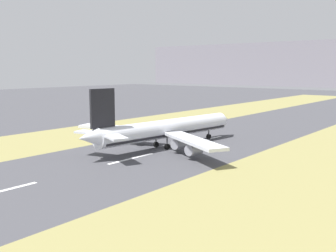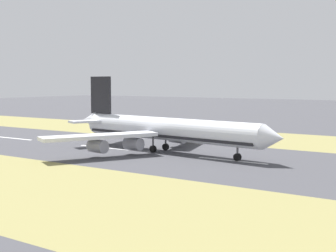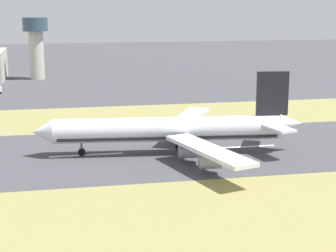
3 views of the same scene
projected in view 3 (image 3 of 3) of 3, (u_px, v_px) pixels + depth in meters
ground_plane at (185, 150)px, 142.93m from camera, size 800.00×800.00×0.00m
grass_median_west at (242, 213)px, 99.85m from camera, size 40.00×600.00×0.01m
grass_median_east at (154, 116)px, 186.01m from camera, size 40.00×600.00×0.01m
centreline_dash_mid at (241, 147)px, 145.84m from camera, size 1.20×18.00×0.01m
centreline_dash_far at (86, 155)px, 138.10m from camera, size 1.20×18.00×0.01m
airplane_main_jet at (176, 130)px, 138.43m from camera, size 63.79×67.21×20.20m
control_tower at (36, 41)px, 271.72m from camera, size 12.00×12.00×29.88m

